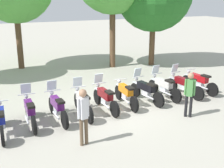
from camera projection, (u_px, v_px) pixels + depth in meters
The scene contains 13 objects.
ground_plane at pixel (117, 108), 11.89m from camera, with size 80.00×80.00×0.00m, color #ADA899.
motorcycle_0 at pixel (1, 120), 9.56m from camera, with size 0.62×2.19×0.99m.
motorcycle_1 at pixel (30, 111), 10.27m from camera, with size 0.62×2.19×1.37m.
motorcycle_2 at pixel (57, 107), 10.66m from camera, with size 0.62×2.19×1.37m.
motorcycle_3 at pixel (83, 102), 11.10m from camera, with size 0.62×2.19×1.37m.
motorcycle_4 at pixel (105, 98), 11.59m from camera, with size 0.62×2.19×1.37m.
motorcycle_5 at pixel (126, 94), 12.12m from camera, with size 0.62×2.19×0.99m.
motorcycle_6 at pixel (146, 90), 12.52m from camera, with size 0.62×2.18×1.37m.
motorcycle_7 at pixel (164, 86), 13.02m from camera, with size 0.62×2.19×1.37m.
motorcycle_8 at pixel (184, 85), 13.27m from camera, with size 0.65×2.17×1.37m.
motorcycle_9 at pixel (199, 82), 13.79m from camera, with size 0.62×2.19×0.99m.
person_0 at pixel (190, 91), 10.79m from camera, with size 0.35×0.33×1.72m.
person_1 at pixel (83, 112), 8.72m from camera, with size 0.41×0.28×1.80m.
Camera 1 is at (-4.78, -9.99, 4.44)m, focal length 46.93 mm.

